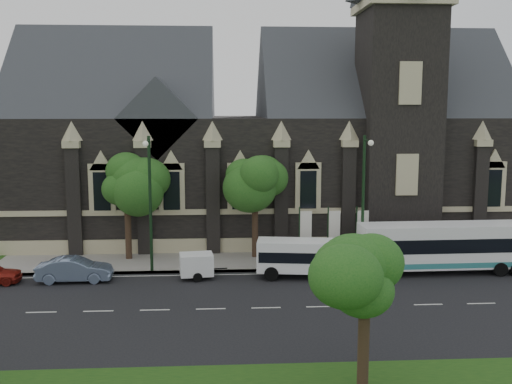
{
  "coord_description": "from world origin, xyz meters",
  "views": [
    {
      "loc": [
        0.67,
        -30.35,
        10.78
      ],
      "look_at": [
        2.81,
        6.0,
        5.51
      ],
      "focal_mm": 40.91,
      "sensor_mm": 36.0,
      "label": 1
    }
  ],
  "objects": [
    {
      "name": "street_lamp_near",
      "position": [
        10.0,
        7.09,
        5.11
      ],
      "size": [
        0.36,
        1.88,
        9.0
      ],
      "color": "black",
      "rests_on": "ground"
    },
    {
      "name": "banner_flag_center",
      "position": [
        8.29,
        9.0,
        2.38
      ],
      "size": [
        0.9,
        0.1,
        4.0
      ],
      "color": "black",
      "rests_on": "ground"
    },
    {
      "name": "sidewalk",
      "position": [
        0.0,
        9.5,
        0.07
      ],
      "size": [
        80.0,
        5.0,
        0.15
      ],
      "primitive_type": "cube",
      "color": "gray",
      "rests_on": "ground"
    },
    {
      "name": "shuttle_bus",
      "position": [
        6.03,
        5.62,
        1.4
      ],
      "size": [
        6.44,
        2.95,
        2.41
      ],
      "rotation": [
        0.0,
        0.0,
        -0.13
      ],
      "color": "white",
      "rests_on": "ground"
    },
    {
      "name": "tree_park_east",
      "position": [
        6.18,
        -9.32,
        4.62
      ],
      "size": [
        3.4,
        3.4,
        6.28
      ],
      "color": "black",
      "rests_on": "ground"
    },
    {
      "name": "sedan",
      "position": [
        -8.59,
        5.58,
        0.76
      ],
      "size": [
        4.66,
        1.74,
        1.52
      ],
      "primitive_type": "imported",
      "rotation": [
        0.0,
        0.0,
        1.6
      ],
      "color": "slate",
      "rests_on": "ground"
    },
    {
      "name": "museum",
      "position": [
        5.12,
        18.78,
        8.17
      ],
      "size": [
        40.0,
        17.7,
        29.9
      ],
      "color": "black",
      "rests_on": "ground"
    },
    {
      "name": "tour_coach",
      "position": [
        15.21,
        6.2,
        1.78
      ],
      "size": [
        11.2,
        2.82,
        3.25
      ],
      "rotation": [
        0.0,
        0.0,
        0.02
      ],
      "color": "white",
      "rests_on": "ground"
    },
    {
      "name": "tree_walk_left",
      "position": [
        -5.8,
        10.7,
        5.73
      ],
      "size": [
        3.91,
        3.91,
        7.64
      ],
      "color": "black",
      "rests_on": "ground"
    },
    {
      "name": "street_lamp_mid",
      "position": [
        -4.0,
        7.09,
        5.11
      ],
      "size": [
        0.36,
        1.88,
        9.0
      ],
      "color": "black",
      "rests_on": "ground"
    },
    {
      "name": "box_trailer",
      "position": [
        -1.0,
        5.77,
        0.91
      ],
      "size": [
        3.07,
        1.81,
        1.6
      ],
      "rotation": [
        0.0,
        0.0,
        0.12
      ],
      "color": "white",
      "rests_on": "ground"
    },
    {
      "name": "banner_flag_left",
      "position": [
        6.29,
        9.0,
        2.38
      ],
      "size": [
        0.9,
        0.1,
        4.0
      ],
      "color": "black",
      "rests_on": "ground"
    },
    {
      "name": "ground",
      "position": [
        0.0,
        0.0,
        0.0
      ],
      "size": [
        160.0,
        160.0,
        0.0
      ],
      "primitive_type": "plane",
      "color": "black",
      "rests_on": "ground"
    },
    {
      "name": "banner_flag_right",
      "position": [
        10.29,
        9.0,
        2.38
      ],
      "size": [
        0.9,
        0.1,
        4.0
      ],
      "color": "black",
      "rests_on": "ground"
    },
    {
      "name": "tree_walk_right",
      "position": [
        3.21,
        10.71,
        5.82
      ],
      "size": [
        4.08,
        4.08,
        7.8
      ],
      "color": "black",
      "rests_on": "ground"
    }
  ]
}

